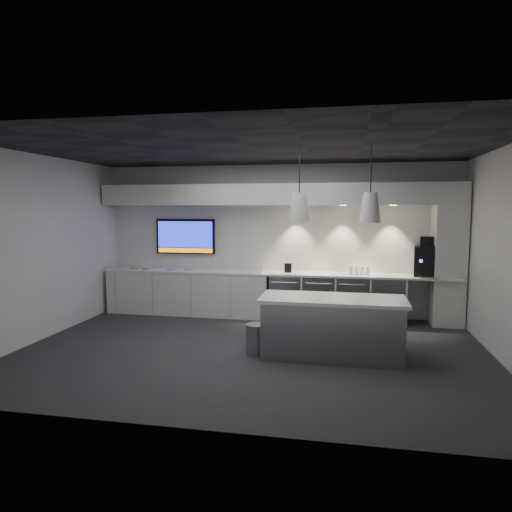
% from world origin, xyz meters
% --- Properties ---
extents(floor, '(7.00, 7.00, 0.00)m').
position_xyz_m(floor, '(0.00, 0.00, 0.00)').
color(floor, '#29292B').
rests_on(floor, ground).
extents(ceiling, '(7.00, 7.00, 0.00)m').
position_xyz_m(ceiling, '(0.00, 0.00, 3.00)').
color(ceiling, black).
rests_on(ceiling, wall_back).
extents(wall_back, '(7.00, 0.00, 7.00)m').
position_xyz_m(wall_back, '(0.00, 2.50, 1.50)').
color(wall_back, silver).
rests_on(wall_back, floor).
extents(wall_front, '(7.00, 0.00, 7.00)m').
position_xyz_m(wall_front, '(0.00, -2.50, 1.50)').
color(wall_front, silver).
rests_on(wall_front, floor).
extents(wall_left, '(0.00, 7.00, 7.00)m').
position_xyz_m(wall_left, '(-3.50, 0.00, 1.50)').
color(wall_left, silver).
rests_on(wall_left, floor).
extents(wall_right, '(0.00, 7.00, 7.00)m').
position_xyz_m(wall_right, '(3.50, 0.00, 1.50)').
color(wall_right, silver).
rests_on(wall_right, floor).
extents(back_counter, '(6.80, 0.65, 0.04)m').
position_xyz_m(back_counter, '(0.00, 2.17, 0.88)').
color(back_counter, white).
rests_on(back_counter, left_base_cabinets).
extents(left_base_cabinets, '(3.30, 0.63, 0.86)m').
position_xyz_m(left_base_cabinets, '(-1.75, 2.17, 0.43)').
color(left_base_cabinets, silver).
rests_on(left_base_cabinets, floor).
extents(fridge_unit_a, '(0.60, 0.61, 0.85)m').
position_xyz_m(fridge_unit_a, '(0.25, 2.17, 0.42)').
color(fridge_unit_a, gray).
rests_on(fridge_unit_a, floor).
extents(fridge_unit_b, '(0.60, 0.61, 0.85)m').
position_xyz_m(fridge_unit_b, '(0.88, 2.17, 0.42)').
color(fridge_unit_b, gray).
rests_on(fridge_unit_b, floor).
extents(fridge_unit_c, '(0.60, 0.61, 0.85)m').
position_xyz_m(fridge_unit_c, '(1.51, 2.17, 0.42)').
color(fridge_unit_c, gray).
rests_on(fridge_unit_c, floor).
extents(fridge_unit_d, '(0.60, 0.61, 0.85)m').
position_xyz_m(fridge_unit_d, '(2.14, 2.17, 0.42)').
color(fridge_unit_d, gray).
rests_on(fridge_unit_d, floor).
extents(backsplash, '(4.60, 0.03, 1.30)m').
position_xyz_m(backsplash, '(1.20, 2.48, 1.55)').
color(backsplash, silver).
rests_on(backsplash, wall_back).
extents(soffit, '(6.90, 0.60, 0.40)m').
position_xyz_m(soffit, '(0.00, 2.20, 2.40)').
color(soffit, silver).
rests_on(soffit, wall_back).
extents(column, '(0.55, 0.55, 2.60)m').
position_xyz_m(column, '(3.20, 2.20, 1.30)').
color(column, silver).
rests_on(column, floor).
extents(wall_tv, '(1.25, 0.07, 0.72)m').
position_xyz_m(wall_tv, '(-1.90, 2.45, 1.56)').
color(wall_tv, black).
rests_on(wall_tv, wall_back).
extents(island, '(2.06, 0.90, 0.87)m').
position_xyz_m(island, '(1.19, -0.04, 0.44)').
color(island, gray).
rests_on(island, floor).
extents(bin, '(0.37, 0.37, 0.44)m').
position_xyz_m(bin, '(0.09, -0.11, 0.22)').
color(bin, gray).
rests_on(bin, floor).
extents(coffee_machine, '(0.46, 0.62, 0.73)m').
position_xyz_m(coffee_machine, '(2.81, 2.20, 1.20)').
color(coffee_machine, black).
rests_on(coffee_machine, back_counter).
extents(sign_black, '(0.14, 0.03, 0.18)m').
position_xyz_m(sign_black, '(0.28, 2.17, 0.99)').
color(sign_black, black).
rests_on(sign_black, back_counter).
extents(sign_white, '(0.18, 0.04, 0.14)m').
position_xyz_m(sign_white, '(-0.30, 2.06, 0.97)').
color(sign_white, white).
rests_on(sign_white, back_counter).
extents(cup_cluster, '(0.39, 0.18, 0.15)m').
position_xyz_m(cup_cluster, '(1.62, 2.18, 0.98)').
color(cup_cluster, white).
rests_on(cup_cluster, back_counter).
extents(tray_a, '(0.16, 0.16, 0.02)m').
position_xyz_m(tray_a, '(-2.89, 2.17, 0.91)').
color(tray_a, '#959595').
rests_on(tray_a, back_counter).
extents(tray_b, '(0.18, 0.18, 0.02)m').
position_xyz_m(tray_b, '(-2.60, 2.09, 0.91)').
color(tray_b, '#959595').
rests_on(tray_b, back_counter).
extents(tray_c, '(0.19, 0.19, 0.02)m').
position_xyz_m(tray_c, '(-2.10, 2.12, 0.91)').
color(tray_c, '#959595').
rests_on(tray_c, back_counter).
extents(tray_d, '(0.20, 0.20, 0.02)m').
position_xyz_m(tray_d, '(-1.74, 2.13, 0.91)').
color(tray_d, '#959595').
rests_on(tray_d, back_counter).
extents(pendant_left, '(0.29, 0.29, 1.11)m').
position_xyz_m(pendant_left, '(0.70, -0.04, 2.15)').
color(pendant_left, silver).
rests_on(pendant_left, ceiling).
extents(pendant_right, '(0.29, 0.29, 1.11)m').
position_xyz_m(pendant_right, '(1.68, -0.04, 2.15)').
color(pendant_right, silver).
rests_on(pendant_right, ceiling).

